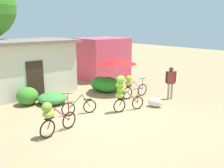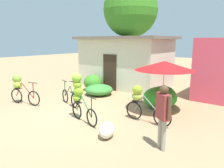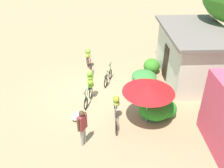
{
  "view_description": "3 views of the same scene",
  "coord_description": "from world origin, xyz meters",
  "px_view_note": "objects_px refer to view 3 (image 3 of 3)",
  "views": [
    {
      "loc": [
        -6.51,
        -7.71,
        3.82
      ],
      "look_at": [
        1.15,
        1.3,
        0.94
      ],
      "focal_mm": 39.52,
      "sensor_mm": 36.0,
      "label": 1
    },
    {
      "loc": [
        6.01,
        -5.09,
        2.77
      ],
      "look_at": [
        1.29,
        0.94,
        1.22
      ],
      "focal_mm": 34.78,
      "sensor_mm": 36.0,
      "label": 2
    },
    {
      "loc": [
        11.37,
        0.6,
        7.49
      ],
      "look_at": [
        0.87,
        1.07,
        1.07
      ],
      "focal_mm": 39.93,
      "sensor_mm": 36.0,
      "label": 3
    }
  ],
  "objects_px": {
    "bicycle_by_shop": "(116,108)",
    "bicycle_leftmost": "(88,57)",
    "produce_sack": "(78,116)",
    "market_umbrella": "(149,88)",
    "bicycle_center_loaded": "(90,83)",
    "bicycle_near_pile": "(108,78)",
    "person_vendor": "(82,124)",
    "building_low": "(192,54)"
  },
  "relations": [
    {
      "from": "bicycle_near_pile",
      "to": "bicycle_by_shop",
      "type": "xyz_separation_m",
      "value": [
        3.43,
        0.26,
        0.38
      ]
    },
    {
      "from": "building_low",
      "to": "produce_sack",
      "type": "height_order",
      "value": "building_low"
    },
    {
      "from": "bicycle_near_pile",
      "to": "bicycle_center_loaded",
      "type": "height_order",
      "value": "bicycle_center_loaded"
    },
    {
      "from": "market_umbrella",
      "to": "bicycle_leftmost",
      "type": "bearing_deg",
      "value": -152.71
    },
    {
      "from": "bicycle_near_pile",
      "to": "person_vendor",
      "type": "xyz_separation_m",
      "value": [
        4.87,
        -1.16,
        0.71
      ]
    },
    {
      "from": "building_low",
      "to": "person_vendor",
      "type": "xyz_separation_m",
      "value": [
        5.32,
        -6.03,
        -0.47
      ]
    },
    {
      "from": "produce_sack",
      "to": "building_low",
      "type": "bearing_deg",
      "value": 120.63
    },
    {
      "from": "building_low",
      "to": "person_vendor",
      "type": "distance_m",
      "value": 8.05
    },
    {
      "from": "bicycle_near_pile",
      "to": "market_umbrella",
      "type": "bearing_deg",
      "value": 24.45
    },
    {
      "from": "produce_sack",
      "to": "bicycle_center_loaded",
      "type": "bearing_deg",
      "value": 162.96
    },
    {
      "from": "bicycle_near_pile",
      "to": "bicycle_by_shop",
      "type": "distance_m",
      "value": 3.46
    },
    {
      "from": "market_umbrella",
      "to": "bicycle_leftmost",
      "type": "height_order",
      "value": "market_umbrella"
    },
    {
      "from": "produce_sack",
      "to": "bicycle_by_shop",
      "type": "bearing_deg",
      "value": 86.09
    },
    {
      "from": "bicycle_leftmost",
      "to": "person_vendor",
      "type": "height_order",
      "value": "person_vendor"
    },
    {
      "from": "building_low",
      "to": "bicycle_near_pile",
      "type": "relative_size",
      "value": 3.7
    },
    {
      "from": "person_vendor",
      "to": "produce_sack",
      "type": "bearing_deg",
      "value": -168.3
    },
    {
      "from": "bicycle_by_shop",
      "to": "bicycle_leftmost",
      "type": "bearing_deg",
      "value": -164.77
    },
    {
      "from": "produce_sack",
      "to": "market_umbrella",
      "type": "bearing_deg",
      "value": 84.96
    },
    {
      "from": "bicycle_near_pile",
      "to": "bicycle_by_shop",
      "type": "relative_size",
      "value": 0.86
    },
    {
      "from": "produce_sack",
      "to": "bicycle_leftmost",
      "type": "bearing_deg",
      "value": 176.73
    },
    {
      "from": "bicycle_leftmost",
      "to": "person_vendor",
      "type": "bearing_deg",
      "value": 0.23
    },
    {
      "from": "building_low",
      "to": "produce_sack",
      "type": "xyz_separation_m",
      "value": [
        3.76,
        -6.35,
        -1.29
      ]
    },
    {
      "from": "building_low",
      "to": "produce_sack",
      "type": "bearing_deg",
      "value": -59.37
    },
    {
      "from": "bicycle_near_pile",
      "to": "produce_sack",
      "type": "relative_size",
      "value": 2.14
    },
    {
      "from": "market_umbrella",
      "to": "produce_sack",
      "type": "xyz_separation_m",
      "value": [
        -0.27,
        -3.11,
        -1.61
      ]
    },
    {
      "from": "building_low",
      "to": "bicycle_by_shop",
      "type": "bearing_deg",
      "value": -49.94
    },
    {
      "from": "bicycle_leftmost",
      "to": "bicycle_center_loaded",
      "type": "height_order",
      "value": "bicycle_center_loaded"
    },
    {
      "from": "building_low",
      "to": "produce_sack",
      "type": "relative_size",
      "value": 7.94
    },
    {
      "from": "bicycle_by_shop",
      "to": "person_vendor",
      "type": "bearing_deg",
      "value": -44.44
    },
    {
      "from": "building_low",
      "to": "person_vendor",
      "type": "bearing_deg",
      "value": -48.56
    },
    {
      "from": "bicycle_by_shop",
      "to": "person_vendor",
      "type": "distance_m",
      "value": 2.05
    },
    {
      "from": "bicycle_center_loaded",
      "to": "bicycle_by_shop",
      "type": "relative_size",
      "value": 0.95
    },
    {
      "from": "market_umbrella",
      "to": "bicycle_center_loaded",
      "type": "bearing_deg",
      "value": -126.68
    },
    {
      "from": "market_umbrella",
      "to": "produce_sack",
      "type": "relative_size",
      "value": 3.23
    },
    {
      "from": "market_umbrella",
      "to": "person_vendor",
      "type": "relative_size",
      "value": 1.33
    },
    {
      "from": "produce_sack",
      "to": "person_vendor",
      "type": "bearing_deg",
      "value": 11.7
    },
    {
      "from": "bicycle_leftmost",
      "to": "building_low",
      "type": "bearing_deg",
      "value": 76.84
    },
    {
      "from": "bicycle_leftmost",
      "to": "bicycle_near_pile",
      "type": "bearing_deg",
      "value": 32.36
    },
    {
      "from": "market_umbrella",
      "to": "bicycle_by_shop",
      "type": "xyz_separation_m",
      "value": [
        -0.16,
        -1.37,
        -1.11
      ]
    },
    {
      "from": "produce_sack",
      "to": "person_vendor",
      "type": "distance_m",
      "value": 1.79
    },
    {
      "from": "market_umbrella",
      "to": "bicycle_near_pile",
      "type": "relative_size",
      "value": 1.51
    },
    {
      "from": "bicycle_by_shop",
      "to": "produce_sack",
      "type": "height_order",
      "value": "bicycle_by_shop"
    }
  ]
}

